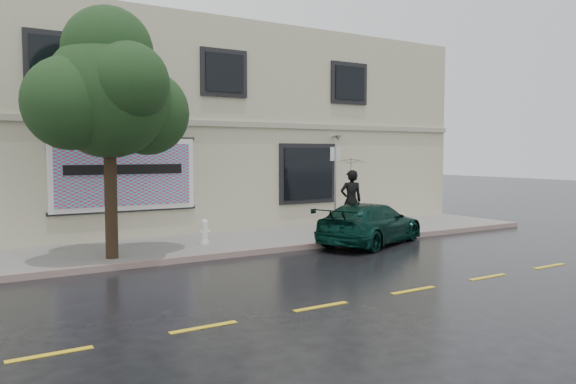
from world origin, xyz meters
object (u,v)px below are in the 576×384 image
car (370,224)px  fire_hydrant (205,232)px  street_tree (109,97)px  pedestrian (351,201)px

car → fire_hydrant: bearing=45.7°
car → street_tree: size_ratio=0.79×
pedestrian → street_tree: (-7.75, -0.62, 2.85)m
car → street_tree: bearing=59.8°
street_tree → car: bearing=-7.9°
fire_hydrant → pedestrian: bearing=-18.4°
car → street_tree: street_tree is taller
pedestrian → fire_hydrant: bearing=16.4°
pedestrian → fire_hydrant: pedestrian is taller
car → pedestrian: pedestrian is taller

